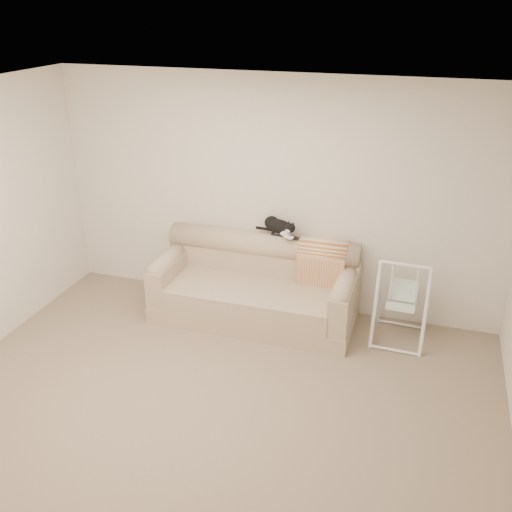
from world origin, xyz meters
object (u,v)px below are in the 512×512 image
at_px(tuxedo_cat, 279,226).
at_px(baby_swing, 402,302).
at_px(sofa, 256,287).
at_px(remote_a, 280,234).
at_px(remote_b, 291,237).

height_order(tuxedo_cat, baby_swing, tuxedo_cat).
distance_m(sofa, baby_swing, 1.57).
bearing_deg(tuxedo_cat, baby_swing, -11.15).
height_order(remote_a, baby_swing, remote_a).
height_order(sofa, remote_a, remote_a).
xyz_separation_m(remote_a, baby_swing, (1.38, -0.26, -0.47)).
bearing_deg(baby_swing, remote_a, 169.44).
xyz_separation_m(remote_a, tuxedo_cat, (-0.01, 0.02, 0.09)).
bearing_deg(remote_b, tuxedo_cat, 163.75).
relative_size(sofa, tuxedo_cat, 4.41).
distance_m(remote_a, baby_swing, 1.48).
bearing_deg(remote_a, baby_swing, -10.56).
bearing_deg(tuxedo_cat, remote_b, -16.25).
height_order(remote_b, tuxedo_cat, tuxedo_cat).
distance_m(remote_a, tuxedo_cat, 0.09).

